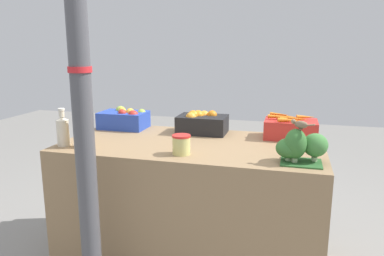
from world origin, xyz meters
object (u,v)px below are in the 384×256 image
at_px(sparrow_bird, 300,124).
at_px(juice_bottle_amber, 79,129).
at_px(orange_crate, 201,123).
at_px(juice_bottle_cloudy, 63,130).
at_px(pickle_jar, 181,145).
at_px(support_pole, 81,82).
at_px(carrot_crate, 291,128).
at_px(broccoli_pile, 300,147).
at_px(apple_crate, 124,119).

bearing_deg(sparrow_bird, juice_bottle_amber, 20.54).
bearing_deg(orange_crate, juice_bottle_amber, -137.90).
bearing_deg(juice_bottle_cloudy, pickle_jar, 1.04).
relative_size(support_pole, sparrow_bird, 19.65).
xyz_separation_m(carrot_crate, pickle_jar, (-0.62, -0.57, -0.01)).
bearing_deg(pickle_jar, juice_bottle_amber, -178.77).
height_order(broccoli_pile, juice_bottle_amber, juice_bottle_amber).
relative_size(juice_bottle_cloudy, juice_bottle_amber, 0.85).
distance_m(juice_bottle_cloudy, sparrow_bird, 1.46).
bearing_deg(support_pole, pickle_jar, 42.40).
height_order(support_pole, juice_bottle_cloudy, support_pole).
height_order(apple_crate, juice_bottle_amber, juice_bottle_amber).
bearing_deg(pickle_jar, carrot_crate, 42.63).
bearing_deg(orange_crate, juice_bottle_cloudy, -142.66).
height_order(juice_bottle_amber, pickle_jar, juice_bottle_amber).
distance_m(carrot_crate, juice_bottle_amber, 1.41).
distance_m(apple_crate, sparrow_bird, 1.43).
relative_size(juice_bottle_amber, sparrow_bird, 2.19).
distance_m(support_pole, sparrow_bird, 1.16).
bearing_deg(broccoli_pile, carrot_crate, 95.65).
relative_size(support_pole, pickle_jar, 21.90).
bearing_deg(juice_bottle_cloudy, sparrow_bird, 0.24).
bearing_deg(sparrow_bird, orange_crate, -19.96).
relative_size(support_pole, juice_bottle_amber, 8.99).
bearing_deg(juice_bottle_cloudy, orange_crate, 37.34).
relative_size(juice_bottle_cloudy, sparrow_bird, 1.86).
relative_size(carrot_crate, juice_bottle_cloudy, 1.45).
xyz_separation_m(carrot_crate, juice_bottle_amber, (-1.28, -0.58, 0.05)).
xyz_separation_m(support_pole, carrot_crate, (1.03, 0.95, -0.38)).
relative_size(apple_crate, juice_bottle_cloudy, 1.45).
bearing_deg(broccoli_pile, support_pole, -160.21).
relative_size(orange_crate, juice_bottle_amber, 1.23).
relative_size(broccoli_pile, sparrow_bird, 2.12).
bearing_deg(carrot_crate, juice_bottle_amber, -155.56).
height_order(pickle_jar, sparrow_bird, sparrow_bird).
height_order(broccoli_pile, pickle_jar, broccoli_pile).
xyz_separation_m(orange_crate, broccoli_pile, (0.69, -0.56, 0.02)).
xyz_separation_m(apple_crate, sparrow_bird, (1.30, -0.58, 0.15)).
relative_size(apple_crate, orange_crate, 1.00).
relative_size(orange_crate, broccoli_pile, 1.27).
distance_m(orange_crate, broccoli_pile, 0.89).
bearing_deg(carrot_crate, orange_crate, 179.86).
height_order(orange_crate, pickle_jar, orange_crate).
distance_m(juice_bottle_amber, sparrow_bird, 1.34).
bearing_deg(sparrow_bird, apple_crate, -3.75).
bearing_deg(apple_crate, juice_bottle_cloudy, -104.50).
relative_size(broccoli_pile, juice_bottle_cloudy, 1.14).
distance_m(apple_crate, juice_bottle_cloudy, 0.61).
bearing_deg(sparrow_bird, carrot_crate, -64.98).
bearing_deg(carrot_crate, pickle_jar, -137.37).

